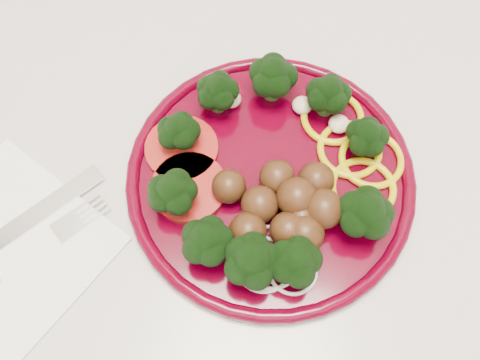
{
  "coord_description": "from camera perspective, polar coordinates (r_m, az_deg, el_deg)",
  "views": [
    {
      "loc": [
        -0.19,
        1.49,
        1.4
      ],
      "look_at": [
        -0.21,
        1.71,
        0.92
      ],
      "focal_mm": 40.0,
      "sensor_mm": 36.0,
      "label": 1
    }
  ],
  "objects": [
    {
      "name": "counter",
      "position": [
        0.99,
        12.37,
        -12.68
      ],
      "size": [
        2.4,
        0.6,
        0.9
      ],
      "color": "beige",
      "rests_on": "ground"
    },
    {
      "name": "plate",
      "position": [
        0.53,
        3.37,
        0.3
      ],
      "size": [
        0.29,
        0.29,
        0.06
      ],
      "rotation": [
        0.0,
        0.0,
        0.06
      ],
      "color": "#3F000F",
      "rests_on": "counter"
    },
    {
      "name": "napkin",
      "position": [
        0.57,
        -24.19,
        -7.22
      ],
      "size": [
        0.25,
        0.25,
        0.0
      ],
      "primitive_type": "cube",
      "rotation": [
        0.0,
        0.0,
        1.0
      ],
      "color": "white",
      "rests_on": "counter"
    }
  ]
}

